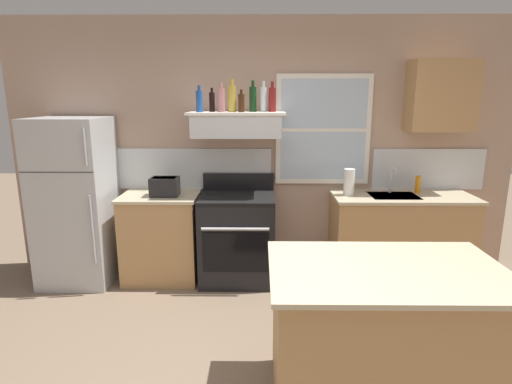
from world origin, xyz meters
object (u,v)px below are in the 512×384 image
object	(u,v)px
bottle_champagne_gold_foil	(232,98)
bottle_brown_stout	(241,103)
bottle_dark_green_wine	(253,99)
toaster	(165,186)
refrigerator	(76,202)
bottle_red_label_wine	(272,99)
paper_towel_roll	(349,182)
kitchen_island	(383,336)
stove_range	(238,237)
bottle_blue_liqueur	(199,101)
bottle_balsamic_dark	(212,102)
dish_soap_bottle	(418,184)
bottle_rose_pink	(221,100)
bottle_clear_tall	(263,99)

from	to	relation	value
bottle_champagne_gold_foil	bottle_brown_stout	world-z (taller)	bottle_champagne_gold_foil
bottle_brown_stout	bottle_dark_green_wine	bearing A→B (deg)	44.37
toaster	bottle_champagne_gold_foil	bearing A→B (deg)	6.41
refrigerator	bottle_brown_stout	distance (m)	1.97
bottle_red_label_wine	paper_towel_roll	distance (m)	1.14
bottle_brown_stout	bottle_red_label_wine	bearing A→B (deg)	17.25
paper_towel_roll	kitchen_island	distance (m)	1.95
toaster	stove_range	distance (m)	0.91
kitchen_island	bottle_blue_liqueur	bearing A→B (deg)	126.10
bottle_blue_liqueur	bottle_balsamic_dark	size ratio (longest dim) A/B	1.09
bottle_brown_stout	bottle_dark_green_wine	xyz separation A→B (m)	(0.11, 0.11, 0.04)
bottle_balsamic_dark	paper_towel_roll	xyz separation A→B (m)	(1.39, -0.11, -0.80)
toaster	bottle_red_label_wine	bearing A→B (deg)	8.02
dish_soap_bottle	kitchen_island	size ratio (longest dim) A/B	0.13
stove_range	paper_towel_roll	distance (m)	1.28
bottle_blue_liqueur	bottle_rose_pink	bearing A→B (deg)	22.48
bottle_blue_liqueur	bottle_champagne_gold_foil	bearing A→B (deg)	3.36
bottle_clear_tall	bottle_red_label_wine	bearing A→B (deg)	-7.73
bottle_rose_pink	bottle_red_label_wine	distance (m)	0.51
stove_range	bottle_balsamic_dark	xyz separation A→B (m)	(-0.25, 0.15, 1.38)
bottle_brown_stout	kitchen_island	xyz separation A→B (m)	(0.94, -1.86, -1.38)
bottle_dark_green_wine	dish_soap_bottle	world-z (taller)	bottle_dark_green_wine
bottle_champagne_gold_foil	bottle_brown_stout	size ratio (longest dim) A/B	1.46
bottle_clear_tall	bottle_brown_stout	bearing A→B (deg)	-153.78
bottle_dark_green_wine	refrigerator	bearing A→B (deg)	-174.64
bottle_champagne_gold_foil	dish_soap_bottle	distance (m)	2.12
bottle_balsamic_dark	bottle_rose_pink	world-z (taller)	bottle_rose_pink
bottle_rose_pink	bottle_red_label_wine	world-z (taller)	bottle_red_label_wine
bottle_rose_pink	paper_towel_roll	bearing A→B (deg)	-3.86
bottle_red_label_wine	dish_soap_bottle	size ratio (longest dim) A/B	1.64
bottle_clear_tall	bottle_champagne_gold_foil	bearing A→B (deg)	-164.18
toaster	bottle_balsamic_dark	bearing A→B (deg)	19.10
toaster	bottle_brown_stout	world-z (taller)	bottle_brown_stout
bottle_rose_pink	dish_soap_bottle	distance (m)	2.21
dish_soap_bottle	paper_towel_roll	bearing A→B (deg)	-172.28
stove_range	bottle_red_label_wine	world-z (taller)	bottle_red_label_wine
bottle_brown_stout	bottle_clear_tall	bearing A→B (deg)	26.22
bottle_blue_liqueur	bottle_red_label_wine	bearing A→B (deg)	7.51
bottle_dark_green_wine	bottle_clear_tall	xyz separation A→B (m)	(0.11, -0.00, -0.00)
stove_range	paper_towel_roll	xyz separation A→B (m)	(1.14, 0.04, 0.58)
bottle_clear_tall	paper_towel_roll	bearing A→B (deg)	-6.99
bottle_balsamic_dark	paper_towel_roll	world-z (taller)	bottle_balsamic_dark
toaster	kitchen_island	size ratio (longest dim) A/B	0.21
bottle_clear_tall	bottle_red_label_wine	distance (m)	0.09
bottle_balsamic_dark	kitchen_island	world-z (taller)	bottle_balsamic_dark
toaster	bottle_brown_stout	size ratio (longest dim) A/B	1.37
bottle_blue_liqueur	bottle_champagne_gold_foil	distance (m)	0.32
bottle_blue_liqueur	bottle_balsamic_dark	bearing A→B (deg)	44.03
stove_range	bottle_blue_liqueur	distance (m)	1.44
bottle_brown_stout	kitchen_island	bearing A→B (deg)	-63.09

